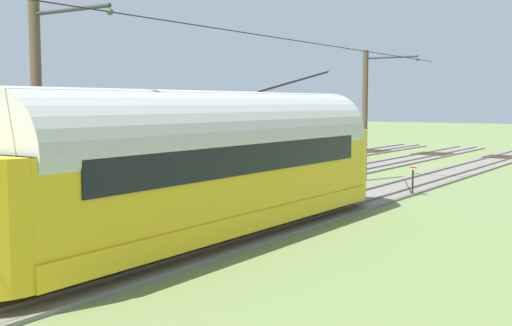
% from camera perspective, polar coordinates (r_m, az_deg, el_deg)
% --- Properties ---
extents(ground_plane, '(220.00, 220.00, 0.00)m').
position_cam_1_polar(ground_plane, '(24.44, -8.87, -4.14)').
color(ground_plane, olive).
extents(track_streetcar_siding, '(2.80, 80.00, 0.18)m').
position_cam_1_polar(track_streetcar_siding, '(21.57, 1.89, -5.20)').
color(track_streetcar_siding, slate).
rests_on(track_streetcar_siding, ground).
extents(track_adjacent_siding, '(2.80, 80.00, 0.18)m').
position_cam_1_polar(track_adjacent_siding, '(24.66, -8.37, -3.92)').
color(track_adjacent_siding, slate).
rests_on(track_adjacent_siding, ground).
extents(track_third_siding, '(2.80, 80.00, 0.18)m').
position_cam_1_polar(track_third_siding, '(28.36, -16.14, -2.87)').
color(track_third_siding, slate).
rests_on(track_third_siding, ground).
extents(vintage_streetcar, '(2.65, 16.81, 4.95)m').
position_cam_1_polar(vintage_streetcar, '(18.57, -3.50, -0.03)').
color(vintage_streetcar, gold).
rests_on(vintage_streetcar, ground).
extents(catenary_pole_foreground, '(2.92, 0.28, 6.59)m').
position_cam_1_polar(catenary_pole_foreground, '(33.60, 9.59, 4.33)').
color(catenary_pole_foreground, '#4C3D28').
rests_on(catenary_pole_foreground, ground).
extents(catenary_pole_mid_near, '(2.92, 0.28, 6.59)m').
position_cam_1_polar(catenary_pole_mid_near, '(17.54, -18.33, 3.33)').
color(catenary_pole_mid_near, '#4C3D28').
rests_on(catenary_pole_mid_near, ground).
extents(overhead_wire_run, '(2.72, 43.74, 0.18)m').
position_cam_1_polar(overhead_wire_run, '(16.24, -10.74, 12.51)').
color(overhead_wire_run, black).
rests_on(overhead_wire_run, ground).
extents(switch_stand, '(0.50, 0.30, 1.24)m').
position_cam_1_polar(switch_stand, '(28.71, 13.46, -1.41)').
color(switch_stand, black).
rests_on(switch_stand, ground).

